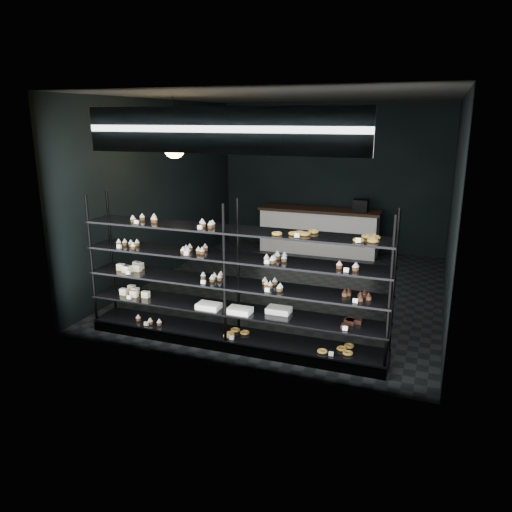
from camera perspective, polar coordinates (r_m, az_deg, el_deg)
name	(u,v)px	position (r m, az deg, el deg)	size (l,w,h in m)	color
room	(294,197)	(8.39, 4.32, 6.71)	(5.01, 6.01, 3.20)	black
display_shelf	(231,300)	(6.43, -2.87, -5.00)	(4.00, 0.50, 1.91)	black
signage	(219,130)	(5.55, -4.25, 14.13)	(3.30, 0.05, 0.50)	#0C0C3E
pendant_lamp	(174,148)	(7.69, -9.32, 12.13)	(0.32, 0.32, 0.89)	black
service_counter	(319,230)	(11.01, 7.27, 2.93)	(2.63, 0.65, 1.23)	silver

